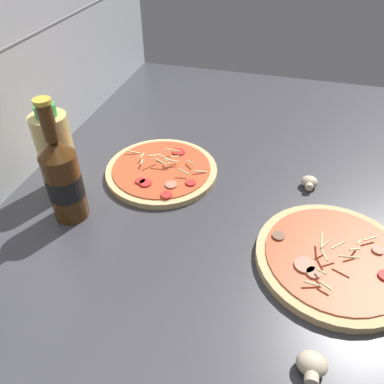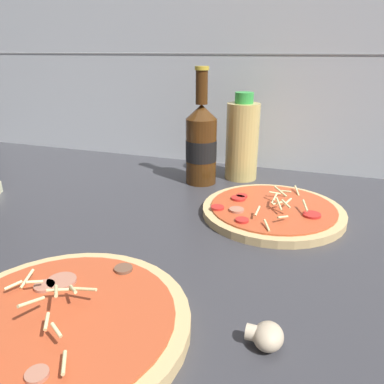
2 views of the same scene
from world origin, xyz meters
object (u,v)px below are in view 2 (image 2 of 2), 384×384
object	(u,v)px
mushroom_right	(266,336)
oil_bottle	(242,140)
beer_bottle	(201,143)
pizza_far	(272,211)
pizza_near	(62,324)

from	to	relation	value
mushroom_right	oil_bottle	bearing A→B (deg)	105.09
beer_bottle	oil_bottle	size ratio (longest dim) A/B	1.28
beer_bottle	oil_bottle	distance (cm)	10.01
mushroom_right	beer_bottle	bearing A→B (deg)	115.47
pizza_far	beer_bottle	world-z (taller)	beer_bottle
pizza_near	beer_bottle	bearing A→B (deg)	91.04
pizza_near	beer_bottle	size ratio (longest dim) A/B	1.10
pizza_far	beer_bottle	xyz separation A→B (cm)	(-18.03, 13.03, 8.31)
beer_bottle	pizza_far	bearing A→B (deg)	-35.86
oil_bottle	mushroom_right	world-z (taller)	oil_bottle
pizza_near	beer_bottle	world-z (taller)	beer_bottle
beer_bottle	oil_bottle	xyz separation A→B (cm)	(7.87, 6.19, -0.09)
oil_bottle	mushroom_right	xyz separation A→B (cm)	(14.11, -52.32, -7.80)
pizza_near	oil_bottle	size ratio (longest dim) A/B	1.41
pizza_far	mushroom_right	distance (cm)	33.34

